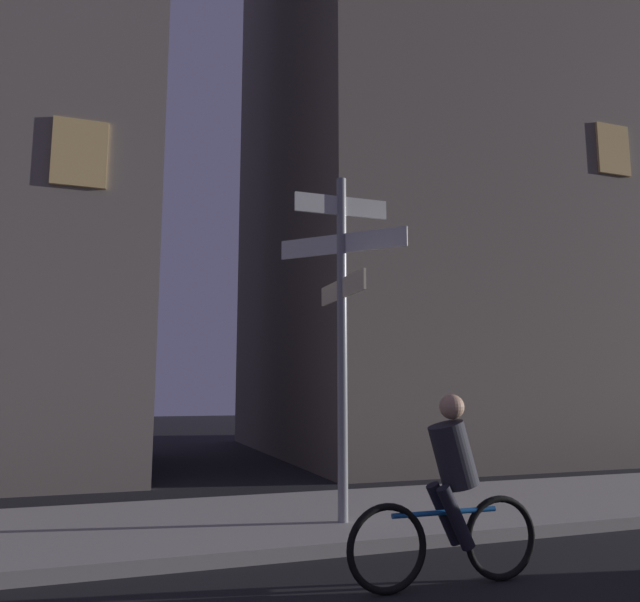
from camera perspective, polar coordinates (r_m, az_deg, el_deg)
sidewalk_kerb at (r=7.77m, az=-5.57°, el=-20.11°), size 40.00×3.03×0.14m
signpost at (r=7.31m, az=2.09°, el=-0.85°), size 1.22×1.44×4.13m
cyclist at (r=5.57m, az=12.18°, el=-17.54°), size 1.82×0.32×1.61m
building_right_block at (r=20.00m, az=15.34°, el=13.97°), size 13.45×9.88×18.35m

